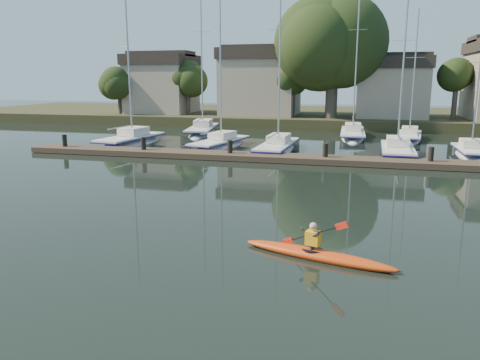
% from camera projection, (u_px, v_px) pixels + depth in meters
% --- Properties ---
extents(ground, '(160.00, 160.00, 0.00)m').
position_uv_depth(ground, '(205.00, 230.00, 15.94)').
color(ground, black).
rests_on(ground, ground).
extents(kayak, '(4.60, 1.85, 1.47)m').
position_uv_depth(kayak, '(317.00, 252.00, 13.38)').
color(kayak, '#C04A0E').
rests_on(kayak, ground).
extents(dock, '(34.00, 2.00, 1.80)m').
position_uv_depth(dock, '(276.00, 158.00, 29.15)').
color(dock, '#443327').
rests_on(dock, ground).
extents(sailboat_0, '(3.28, 8.34, 12.88)m').
position_uv_depth(sailboat_0, '(131.00, 147.00, 36.35)').
color(sailboat_0, white).
rests_on(sailboat_0, ground).
extents(sailboat_1, '(3.54, 8.22, 13.06)m').
position_uv_depth(sailboat_1, '(220.00, 150.00, 34.94)').
color(sailboat_1, white).
rests_on(sailboat_1, ground).
extents(sailboat_2, '(2.33, 8.65, 14.21)m').
position_uv_depth(sailboat_2, '(277.00, 154.00, 33.02)').
color(sailboat_2, white).
rests_on(sailboat_2, ground).
extents(sailboat_3, '(2.29, 8.04, 12.89)m').
position_uv_depth(sailboat_3, '(397.00, 158.00, 31.22)').
color(sailboat_3, white).
rests_on(sailboat_3, ground).
extents(sailboat_4, '(1.91, 6.23, 10.57)m').
position_uv_depth(sailboat_4, '(471.00, 159.00, 31.02)').
color(sailboat_4, white).
rests_on(sailboat_4, ground).
extents(sailboat_5, '(3.75, 9.69, 15.65)m').
position_uv_depth(sailboat_5, '(203.00, 136.00, 43.48)').
color(sailboat_5, white).
rests_on(sailboat_5, ground).
extents(sailboat_6, '(2.24, 9.74, 15.43)m').
position_uv_depth(sailboat_6, '(352.00, 139.00, 40.76)').
color(sailboat_6, white).
rests_on(sailboat_6, ground).
extents(sailboat_7, '(2.75, 7.37, 11.60)m').
position_uv_depth(sailboat_7, '(409.00, 142.00, 38.94)').
color(sailboat_7, white).
rests_on(sailboat_7, ground).
extents(shore, '(90.00, 25.25, 12.75)m').
position_uv_depth(shore, '(331.00, 94.00, 53.00)').
color(shore, '#2D351A').
rests_on(shore, ground).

